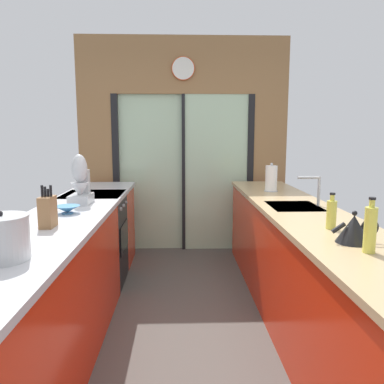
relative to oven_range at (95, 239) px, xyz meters
The scene contains 14 objects.
ground_plane 1.21m from the oven_range, 35.58° to the right, with size 5.04×7.60×0.02m, color #4C4742.
back_wall_unit 1.81m from the oven_range, 51.68° to the left, with size 2.64×0.12×2.70m.
left_counter_run 1.12m from the oven_range, 90.08° to the right, with size 0.62×3.80×0.92m.
right_counter_run 2.05m from the oven_range, 27.56° to the right, with size 0.62×3.80×0.92m.
sink_faucet 2.18m from the oven_range, 19.62° to the right, with size 0.19×0.02×0.25m.
oven_range is the anchor object (origin of this frame).
mixing_bowl 1.06m from the oven_range, 88.88° to the right, with size 0.19×0.19×0.06m.
knife_block 1.48m from the oven_range, 89.23° to the right, with size 0.08×0.14×0.27m.
stand_mixer 0.82m from the oven_range, 88.02° to the right, with size 0.17×0.27×0.42m.
stock_pot 2.08m from the oven_range, 89.47° to the right, with size 0.26×0.26×0.24m.
kettle 2.58m from the oven_range, 44.56° to the right, with size 0.26×0.19×0.18m.
soap_bottle_near 2.71m from the oven_range, 47.28° to the right, with size 0.06×0.06×0.28m.
soap_bottle_far 2.39m from the oven_range, 39.16° to the right, with size 0.06×0.06×0.23m.
paper_towel_roll 1.90m from the oven_range, ahead, with size 0.14×0.14×0.29m.
Camera 1 is at (-0.06, -2.51, 1.51)m, focal length 35.73 mm.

